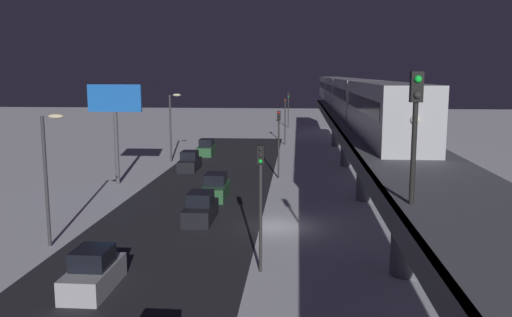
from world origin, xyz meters
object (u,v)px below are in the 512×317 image
object	(u,v)px
sedan_green	(216,188)
sedan_black_3	(201,209)
traffic_light_distant	(288,105)
traffic_light_mid	(279,134)
sedan_green_2	(206,149)
sedan_black_2	(190,162)
traffic_light_near	(261,190)
subway_train	(345,93)
rail_signal	(415,115)
commercial_billboard	(115,108)
traffic_light_far	(285,115)
sedan_silver	(93,273)

from	to	relation	value
sedan_green	sedan_black_3	xyz separation A→B (m)	(0.00, 6.81, 0.00)
sedan_black_3	traffic_light_distant	bearing A→B (deg)	85.80
traffic_light_mid	sedan_green_2	bearing A→B (deg)	-56.47
sedan_black_2	traffic_light_near	size ratio (longest dim) A/B	0.66
sedan_black_3	sedan_green_2	size ratio (longest dim) A/B	1.08
subway_train	rail_signal	xyz separation A→B (m)	(1.84, 45.56, 0.95)
subway_train	sedan_green	distance (m)	24.37
commercial_billboard	rail_signal	bearing A→B (deg)	123.08
traffic_light_near	commercial_billboard	xyz separation A→B (m)	(14.34, -20.68, 2.63)
sedan_green_2	traffic_light_near	world-z (taller)	traffic_light_near
traffic_light_mid	traffic_light_distant	bearing A→B (deg)	-90.00
rail_signal	traffic_light_mid	size ratio (longest dim) A/B	0.62
sedan_green_2	traffic_light_mid	size ratio (longest dim) A/B	0.65
traffic_light_distant	traffic_light_near	bearing A→B (deg)	90.00
sedan_green	sedan_black_3	distance (m)	6.81
traffic_light_near	traffic_light_distant	bearing A→B (deg)	-90.00
sedan_black_2	sedan_green_2	world-z (taller)	same
sedan_black_3	rail_signal	bearing A→B (deg)	-61.80
sedan_black_2	commercial_billboard	size ratio (longest dim) A/B	0.48
rail_signal	sedan_black_3	distance (m)	22.49
rail_signal	sedan_black_2	world-z (taller)	rail_signal
traffic_light_mid	traffic_light_far	xyz separation A→B (m)	(0.00, -24.39, 0.00)
subway_train	traffic_light_mid	xyz separation A→B (m)	(7.11, 11.75, -3.49)
traffic_light_mid	rail_signal	bearing A→B (deg)	98.85
traffic_light_near	traffic_light_far	world-z (taller)	same
sedan_green_2	traffic_light_near	xyz separation A→B (m)	(-9.30, 38.42, 3.40)
rail_signal	commercial_billboard	bearing A→B (deg)	-56.92
subway_train	sedan_green	world-z (taller)	subway_train
sedan_silver	sedan_black_3	size ratio (longest dim) A/B	0.92
sedan_black_2	traffic_light_near	distance (m)	29.85
sedan_green_2	sedan_green	bearing A→B (deg)	101.58
traffic_light_near	commercial_billboard	world-z (taller)	commercial_billboard
subway_train	sedan_black_2	bearing A→B (deg)	25.94
subway_train	traffic_light_distant	bearing A→B (deg)	-79.14
sedan_black_2	traffic_light_far	size ratio (longest dim) A/B	0.66
rail_signal	traffic_light_distant	size ratio (longest dim) A/B	0.62
sedan_green	commercial_billboard	xyz separation A→B (m)	(9.64, -4.71, 6.03)
sedan_green_2	traffic_light_distant	bearing A→B (deg)	-104.99
sedan_black_3	sedan_green_2	world-z (taller)	same
sedan_green_2	traffic_light_far	xyz separation A→B (m)	(-9.30, -10.35, 3.40)
rail_signal	traffic_light_mid	distance (m)	34.50
sedan_silver	sedan_black_3	bearing A→B (deg)	-103.14
sedan_green	traffic_light_far	size ratio (longest dim) A/B	0.72
subway_train	rail_signal	size ratio (longest dim) A/B	18.52
sedan_green	sedan_black_2	size ratio (longest dim) A/B	1.09
sedan_green	traffic_light_distant	bearing A→B (deg)	85.30
sedan_green_2	traffic_light_mid	distance (m)	17.18
traffic_light_near	sedan_green_2	bearing A→B (deg)	-76.39
sedan_black_3	traffic_light_near	bearing A→B (deg)	-62.83
traffic_light_far	sedan_silver	bearing A→B (deg)	81.73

